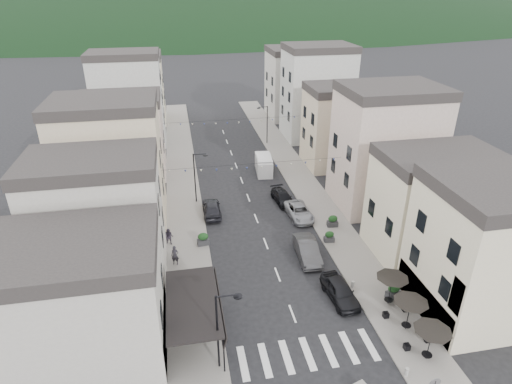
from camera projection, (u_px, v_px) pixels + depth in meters
The scene contains 29 objects.
ground at pixel (317, 377), 27.64m from camera, with size 700.00×700.00×0.00m, color black.
sidewalk_left at pixel (182, 181), 54.54m from camera, with size 4.00×76.00×0.12m, color slate.
sidewalk_right at pixel (296, 173), 57.04m from camera, with size 4.00×76.00×0.12m, color slate.
hill_backdrop at pixel (180, 19), 291.85m from camera, with size 640.00×360.00×70.00m, color black.
boutique_building at pixel (67, 308), 27.68m from camera, with size 12.00×8.00×8.00m, color #A9A39B.
bistro_building at pixel (493, 254), 31.36m from camera, with size 10.00×8.00×10.00m, color beige.
boutique_awning at pixel (196, 303), 29.45m from camera, with size 3.77×7.50×3.28m.
buildings_row_left at pixel (123, 125), 55.75m from camera, with size 10.20×54.16×14.00m.
buildings_row_right at pixel (337, 115), 59.49m from camera, with size 10.20×54.16×14.50m.
cafe_terrace at pixel (410, 305), 30.34m from camera, with size 2.50×8.10×2.53m.
streetlamp_left_near at pixel (222, 324), 26.79m from camera, with size 1.70×0.56×6.00m.
streetlamp_left_far at pixel (197, 173), 47.92m from camera, with size 1.70×0.56×6.00m.
streetlamp_right_far at pixel (265, 121), 65.72m from camera, with size 1.70×0.56×6.00m.
bollards at pixel (294, 314), 32.29m from camera, with size 11.66×10.26×0.60m.
bunting_near at pixel (254, 167), 44.51m from camera, with size 19.00×0.28×0.62m.
bunting_far at pixel (233, 122), 58.60m from camera, with size 19.00×0.28×0.62m.
parked_car_a at pixel (340, 291), 34.14m from camera, with size 1.86×4.63×1.58m, color black.
parked_car_b at pixel (307, 250), 39.25m from camera, with size 1.77×5.06×1.67m, color #2F2F31.
parked_car_c at pixel (299, 212), 46.05m from camera, with size 2.29×4.96×1.38m, color gray.
parked_car_d at pixel (283, 197), 49.20m from camera, with size 1.83×4.51×1.31m, color black.
parked_car_e at pixel (212, 208), 46.54m from camera, with size 1.89×4.69×1.60m, color black.
delivery_van at pixel (264, 164), 56.79m from camera, with size 2.44×5.10×2.36m.
pedestrian_a at pixel (175, 255), 38.09m from camera, with size 0.68×0.45×1.86m, color black.
pedestrian_b at pixel (169, 237), 41.02m from camera, with size 0.82×0.64×1.69m, color #26212C.
planter_la at pixel (205, 327), 30.76m from camera, with size 1.16×0.86×1.16m.
planter_lb at pixel (203, 239), 41.07m from camera, with size 1.20×0.74×1.28m.
planter_ra at pixel (394, 291), 34.19m from camera, with size 1.25×0.83×1.29m.
planter_rb at pixel (329, 237), 41.61m from camera, with size 1.07×0.68×1.13m.
planter_rc at pixel (333, 221), 44.20m from camera, with size 1.17×0.72×1.25m.
Camera 1 is at (-7.49, -18.38, 23.01)m, focal length 30.00 mm.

